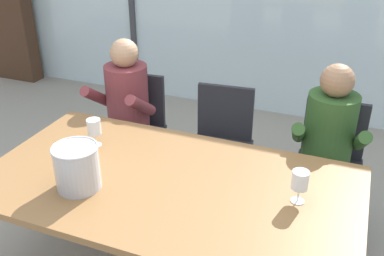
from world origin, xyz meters
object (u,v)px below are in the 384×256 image
person_maroon_top (122,109)px  ice_bucket_primary (77,167)px  dining_table (168,192)px  chair_left_of_center (221,137)px  wine_glass_by_left_taster (94,128)px  chair_near_curtain (135,122)px  wine_glass_near_bucket (300,182)px  person_olive_shirt (328,145)px  chair_center (330,156)px

person_maroon_top → ice_bucket_primary: person_maroon_top is taller
dining_table → chair_left_of_center: chair_left_of_center is taller
ice_bucket_primary → wine_glass_by_left_taster: size_ratio=1.38×
chair_near_curtain → wine_glass_near_bucket: bearing=-37.1°
person_olive_shirt → dining_table: bearing=-137.4°
ice_bucket_primary → wine_glass_by_left_taster: ice_bucket_primary is taller
dining_table → ice_bucket_primary: bearing=-151.8°
person_olive_shirt → ice_bucket_primary: person_olive_shirt is taller
person_maroon_top → ice_bucket_primary: 1.11m
chair_center → person_olive_shirt: bearing=-99.1°
chair_center → ice_bucket_primary: ice_bucket_primary is taller
person_olive_shirt → chair_left_of_center: bearing=163.6°
person_olive_shirt → wine_glass_near_bucket: 0.77m
dining_table → chair_left_of_center: 0.99m
chair_center → ice_bucket_primary: bearing=-135.7°
wine_glass_near_bucket → dining_table: bearing=-173.7°
chair_left_of_center → wine_glass_by_left_taster: 1.02m
person_maroon_top → ice_bucket_primary: size_ratio=4.97×
dining_table → wine_glass_by_left_taster: (-0.57, 0.19, 0.19)m
person_olive_shirt → chair_center: bearing=77.3°
wine_glass_by_left_taster → wine_glass_near_bucket: 1.25m
ice_bucket_primary → person_olive_shirt: bearing=42.1°
chair_center → dining_table: bearing=-129.3°
chair_center → wine_glass_by_left_taster: bearing=-150.7°
wine_glass_by_left_taster → chair_left_of_center: bearing=54.5°
wine_glass_by_left_taster → person_maroon_top: bearing=105.8°
chair_near_curtain → ice_bucket_primary: bearing=-79.6°
chair_left_of_center → wine_glass_by_left_taster: (-0.56, -0.78, 0.35)m
ice_bucket_primary → wine_glass_near_bucket: bearing=15.2°
chair_left_of_center → person_maroon_top: 0.77m
person_maroon_top → wine_glass_near_bucket: bearing=-24.7°
dining_table → wine_glass_near_bucket: 0.70m
dining_table → person_olive_shirt: (0.75, 0.82, 0.01)m
dining_table → chair_center: chair_center is taller
chair_left_of_center → person_olive_shirt: 0.79m
dining_table → ice_bucket_primary: ice_bucket_primary is taller
person_olive_shirt → chair_near_curtain: bearing=169.4°
dining_table → chair_center: bearing=52.3°
person_maroon_top → wine_glass_by_left_taster: size_ratio=6.87×
dining_table → wine_glass_near_bucket: size_ratio=11.57×
chair_center → wine_glass_near_bucket: (-0.09, -0.92, 0.35)m
chair_near_curtain → person_maroon_top: size_ratio=0.73×
person_maroon_top → person_olive_shirt: 1.49m
chair_near_curtain → person_olive_shirt: person_olive_shirt is taller
dining_table → wine_glass_near_bucket: (0.67, 0.07, 0.19)m
person_maroon_top → wine_glass_near_bucket: 1.62m
dining_table → person_olive_shirt: bearing=47.8°
person_olive_shirt → wine_glass_near_bucket: bearing=-100.8°
chair_left_of_center → chair_center: size_ratio=1.00×
chair_near_curtain → person_maroon_top: 0.22m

